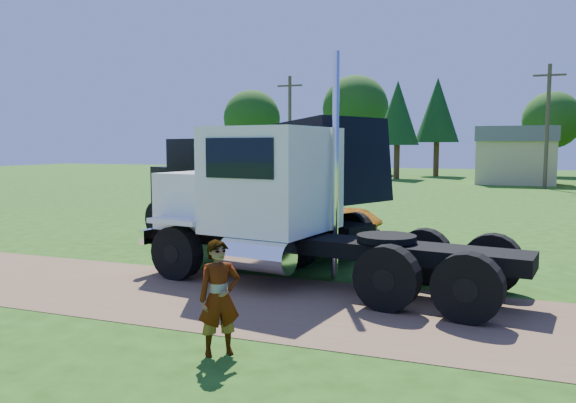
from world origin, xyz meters
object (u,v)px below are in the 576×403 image
(white_semi_tractor, at_px, (276,203))
(black_dump_truck, at_px, (258,179))
(spectator_a, at_px, (219,298))
(orange_pickup, at_px, (314,216))

(white_semi_tractor, height_order, black_dump_truck, white_semi_tractor)
(white_semi_tractor, distance_m, black_dump_truck, 4.19)
(white_semi_tractor, height_order, spectator_a, white_semi_tractor)
(orange_pickup, bearing_deg, white_semi_tractor, -167.11)
(black_dump_truck, height_order, orange_pickup, black_dump_truck)
(orange_pickup, bearing_deg, black_dump_truck, 166.45)
(spectator_a, bearing_deg, white_semi_tractor, 60.89)
(white_semi_tractor, xyz_separation_m, orange_pickup, (-1.22, 6.58, -1.13))
(black_dump_truck, distance_m, orange_pickup, 3.40)
(white_semi_tractor, xyz_separation_m, black_dump_truck, (-2.07, 3.63, 0.33))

